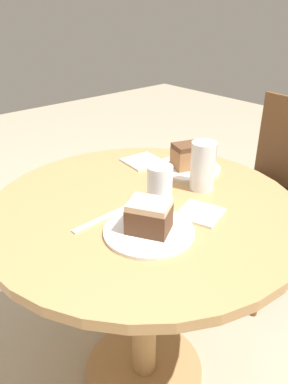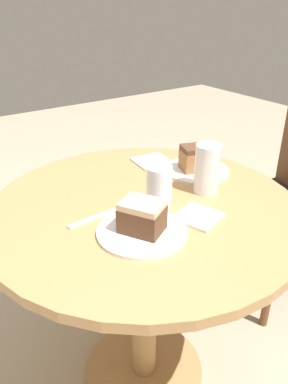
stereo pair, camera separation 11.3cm
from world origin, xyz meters
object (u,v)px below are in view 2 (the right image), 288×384
object	(u,v)px
plate_far	(196,170)
glass_water	(207,172)
cake_slice_far	(197,158)
plate_near	(142,232)
glass_lemonade	(159,189)
cake_slice_near	(142,216)

from	to	relation	value
plate_far	glass_water	distance (m)	0.17
plate_far	cake_slice_far	world-z (taller)	cake_slice_far
plate_near	glass_water	distance (m)	0.33
glass_water	glass_lemonade	bearing A→B (deg)	-92.43
cake_slice_near	glass_water	xyz separation A→B (m)	(-0.08, 0.31, 0.02)
plate_near	glass_water	bearing A→B (deg)	105.18
glass_water	cake_slice_far	bearing A→B (deg)	148.47
plate_far	cake_slice_far	size ratio (longest dim) A/B	1.74
cake_slice_far	glass_water	distance (m)	0.16
cake_slice_far	glass_lemonade	size ratio (longest dim) A/B	1.03
plate_near	cake_slice_far	bearing A→B (deg)	119.11
plate_far	glass_water	size ratio (longest dim) A/B	1.46
plate_near	plate_far	xyz separation A→B (m)	(-0.22, 0.39, 0.00)
plate_near	plate_far	world-z (taller)	same
plate_far	glass_lemonade	distance (m)	0.30
plate_near	cake_slice_near	xyz separation A→B (m)	(0.00, 0.00, 0.05)
glass_water	plate_far	bearing A→B (deg)	148.47
glass_lemonade	glass_water	bearing A→B (deg)	87.57
plate_near	cake_slice_far	xyz separation A→B (m)	(-0.22, 0.39, 0.05)
plate_far	glass_water	world-z (taller)	glass_water
glass_lemonade	plate_near	bearing A→B (deg)	-53.72
cake_slice_far	glass_water	size ratio (longest dim) A/B	0.84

